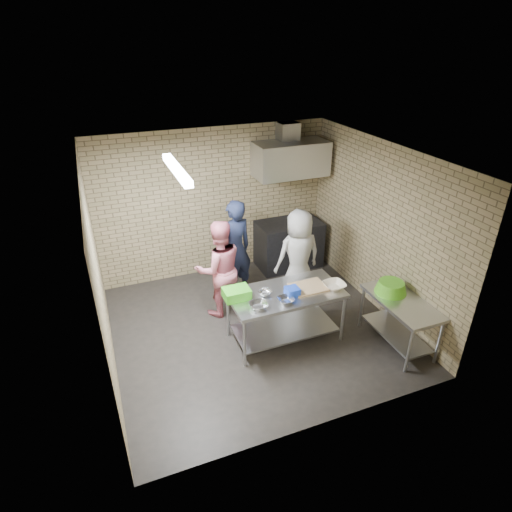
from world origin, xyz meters
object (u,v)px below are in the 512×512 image
(side_counter, at_px, (398,322))
(bottle_red, at_px, (289,160))
(woman_pink, at_px, (219,269))
(stove, at_px, (289,244))
(man_navy, at_px, (235,250))
(bottle_green, at_px, (308,159))
(green_basin, at_px, (391,287))
(green_crate, at_px, (237,293))
(woman_white, at_px, (298,256))
(prep_table, at_px, (285,315))
(blue_tub, at_px, (292,292))

(side_counter, bearing_deg, bottle_red, 97.62)
(side_counter, relative_size, woman_pink, 0.74)
(stove, bearing_deg, man_navy, -154.30)
(stove, distance_m, bottle_green, 1.65)
(bottle_red, relative_size, woman_pink, 0.11)
(green_basin, height_order, woman_pink, woman_pink)
(green_crate, relative_size, bottle_red, 2.01)
(side_counter, bearing_deg, stove, 99.29)
(man_navy, bearing_deg, bottle_red, -161.31)
(green_basin, xyz_separation_m, woman_white, (-0.78, 1.41, -0.03))
(stove, xyz_separation_m, bottle_red, (0.05, 0.24, 1.58))
(bottle_green, distance_m, man_navy, 2.27)
(prep_table, distance_m, green_crate, 0.86)
(green_basin, bearing_deg, bottle_red, 97.90)
(prep_table, relative_size, blue_tub, 9.00)
(green_basin, distance_m, bottle_green, 2.98)
(green_basin, distance_m, woman_pink, 2.59)
(woman_white, bearing_deg, woman_pink, -2.86)
(stove, height_order, man_navy, man_navy)
(green_crate, height_order, man_navy, man_navy)
(bottle_green, bearing_deg, woman_white, -121.09)
(blue_tub, bearing_deg, side_counter, -23.30)
(blue_tub, bearing_deg, woman_white, 59.29)
(green_crate, xyz_separation_m, bottle_green, (2.17, 2.16, 1.13))
(bottle_red, bearing_deg, man_navy, -147.37)
(prep_table, bearing_deg, bottle_red, 64.75)
(blue_tub, xyz_separation_m, woman_white, (0.62, 1.04, -0.07))
(stove, height_order, bottle_red, bottle_red)
(man_navy, relative_size, woman_white, 1.09)
(side_counter, distance_m, man_navy, 2.80)
(side_counter, height_order, green_basin, green_basin)
(stove, xyz_separation_m, green_crate, (-1.72, -1.92, 0.44))
(green_crate, bearing_deg, stove, 48.03)
(side_counter, height_order, bottle_red, bottle_red)
(blue_tub, xyz_separation_m, man_navy, (-0.33, 1.51, 0.00))
(blue_tub, bearing_deg, green_crate, 163.65)
(prep_table, distance_m, bottle_red, 3.00)
(green_crate, height_order, blue_tub, green_crate)
(woman_pink, bearing_deg, green_basin, 145.36)
(prep_table, xyz_separation_m, blue_tub, (0.05, -0.10, 0.47))
(prep_table, xyz_separation_m, bottle_red, (1.07, 2.28, 1.62))
(green_crate, xyz_separation_m, man_navy, (0.42, 1.29, -0.01))
(green_crate, bearing_deg, blue_tub, -16.35)
(prep_table, bearing_deg, man_navy, 101.37)
(prep_table, xyz_separation_m, woman_pink, (-0.68, 1.00, 0.40))
(green_basin, distance_m, bottle_red, 3.01)
(stove, relative_size, green_basin, 2.61)
(stove, bearing_deg, woman_white, -107.96)
(stove, height_order, green_crate, green_crate)
(green_basin, relative_size, woman_white, 0.29)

